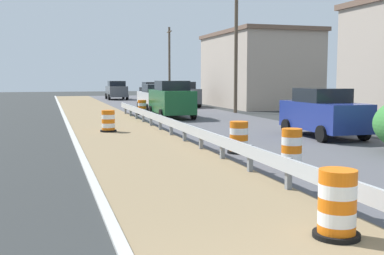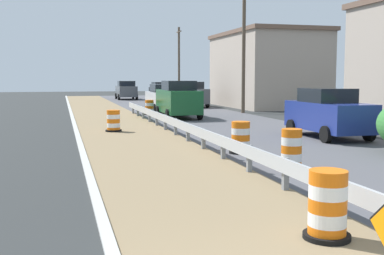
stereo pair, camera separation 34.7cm
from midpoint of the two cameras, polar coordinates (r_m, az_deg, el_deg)
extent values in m
cube|color=#ADB2B7|center=(7.93, 20.39, -8.05)|extent=(0.08, 53.27, 0.32)
cube|color=slate|center=(8.83, 16.71, -7.83)|extent=(0.12, 0.12, 0.70)
cube|color=slate|center=(10.55, 10.53, -5.42)|extent=(0.12, 0.12, 0.70)
cube|color=slate|center=(12.38, 6.17, -3.67)|extent=(0.12, 0.12, 0.70)
cube|color=slate|center=(14.26, 2.95, -2.35)|extent=(0.12, 0.12, 0.70)
cube|color=slate|center=(16.18, 0.49, -1.34)|extent=(0.12, 0.12, 0.70)
cube|color=slate|center=(18.14, -1.44, -0.55)|extent=(0.12, 0.12, 0.70)
cube|color=slate|center=(20.11, -3.00, 0.09)|extent=(0.12, 0.12, 0.70)
cube|color=slate|center=(22.09, -4.27, 0.62)|extent=(0.12, 0.12, 0.70)
cube|color=slate|center=(24.09, -5.34, 1.06)|extent=(0.12, 0.12, 0.70)
cube|color=slate|center=(26.09, -6.24, 1.43)|extent=(0.12, 0.12, 0.70)
cube|color=slate|center=(28.10, -7.01, 1.74)|extent=(0.12, 0.12, 0.70)
cube|color=slate|center=(30.12, -7.68, 2.02)|extent=(0.12, 0.12, 0.70)
cube|color=slate|center=(32.14, -8.27, 2.26)|extent=(0.12, 0.12, 0.70)
cylinder|color=orange|center=(7.68, 15.59, -11.80)|extent=(0.57, 0.57, 0.21)
cylinder|color=white|center=(7.62, 15.64, -10.29)|extent=(0.57, 0.57, 0.21)
cylinder|color=orange|center=(7.56, 15.68, -8.77)|extent=(0.57, 0.57, 0.21)
cylinder|color=white|center=(7.51, 15.73, -7.22)|extent=(0.57, 0.57, 0.21)
cylinder|color=orange|center=(7.47, 15.77, -5.65)|extent=(0.57, 0.57, 0.21)
cylinder|color=black|center=(7.70, 15.58, -12.26)|extent=(0.71, 0.71, 0.08)
cylinder|color=orange|center=(12.96, 11.02, -4.39)|extent=(0.54, 0.54, 0.22)
cylinder|color=white|center=(12.93, 11.04, -3.45)|extent=(0.54, 0.54, 0.22)
cylinder|color=orange|center=(12.89, 11.06, -2.51)|extent=(0.54, 0.54, 0.22)
cylinder|color=white|center=(12.86, 11.08, -1.56)|extent=(0.54, 0.54, 0.22)
cylinder|color=orange|center=(12.84, 11.09, -0.60)|extent=(0.54, 0.54, 0.22)
cylinder|color=black|center=(12.98, 11.01, -4.68)|extent=(0.67, 0.67, 0.08)
cylinder|color=orange|center=(15.39, 4.96, -2.68)|extent=(0.59, 0.59, 0.20)
cylinder|color=white|center=(15.36, 4.96, -1.93)|extent=(0.59, 0.59, 0.20)
cylinder|color=orange|center=(15.33, 4.97, -1.17)|extent=(0.59, 0.59, 0.20)
cylinder|color=white|center=(15.31, 4.98, -0.41)|extent=(0.59, 0.59, 0.20)
cylinder|color=orange|center=(15.29, 4.99, 0.35)|extent=(0.59, 0.59, 0.20)
cylinder|color=black|center=(15.40, 4.96, -2.91)|extent=(0.74, 0.74, 0.08)
cylinder|color=orange|center=(21.66, -10.40, -0.25)|extent=(0.58, 0.58, 0.19)
cylinder|color=white|center=(21.64, -10.41, 0.26)|extent=(0.58, 0.58, 0.19)
cylinder|color=orange|center=(21.62, -10.42, 0.77)|extent=(0.58, 0.58, 0.19)
cylinder|color=white|center=(21.60, -10.43, 1.28)|extent=(0.58, 0.58, 0.19)
cylinder|color=orange|center=(21.59, -10.44, 1.79)|extent=(0.58, 0.58, 0.19)
cylinder|color=black|center=(21.66, -10.40, -0.40)|extent=(0.73, 0.73, 0.08)
cylinder|color=orange|center=(31.25, -6.30, 1.71)|extent=(0.55, 0.55, 0.19)
cylinder|color=white|center=(31.24, -6.30, 2.06)|extent=(0.55, 0.55, 0.19)
cylinder|color=orange|center=(31.23, -6.30, 2.41)|extent=(0.55, 0.55, 0.19)
cylinder|color=white|center=(31.21, -6.31, 2.76)|extent=(0.55, 0.55, 0.19)
cylinder|color=orange|center=(31.20, -6.31, 3.11)|extent=(0.55, 0.55, 0.19)
cylinder|color=black|center=(31.26, -6.29, 1.61)|extent=(0.69, 0.69, 0.08)
cube|color=silver|center=(34.10, -4.63, 3.36)|extent=(1.86, 4.67, 1.06)
cube|color=black|center=(33.89, -4.58, 4.71)|extent=(1.67, 2.15, 0.56)
cylinder|color=black|center=(35.46, -6.62, 2.58)|extent=(0.22, 0.64, 0.64)
cylinder|color=black|center=(35.84, -3.70, 2.64)|extent=(0.22, 0.64, 0.64)
cylinder|color=black|center=(32.44, -5.65, 2.27)|extent=(0.22, 0.64, 0.64)
cylinder|color=black|center=(32.85, -2.47, 2.34)|extent=(0.22, 0.64, 0.64)
cube|color=navy|center=(19.99, 14.97, 1.36)|extent=(1.87, 4.24, 1.10)
cube|color=black|center=(20.09, 14.78, 3.76)|extent=(1.66, 1.96, 0.56)
cylinder|color=black|center=(19.39, 19.38, -0.55)|extent=(0.23, 0.64, 0.64)
cylinder|color=black|center=(18.39, 14.74, -0.75)|extent=(0.23, 0.64, 0.64)
cylinder|color=black|center=(21.70, 15.09, 0.25)|extent=(0.23, 0.64, 0.64)
cylinder|color=black|center=(20.81, 10.78, 0.11)|extent=(0.23, 0.64, 0.64)
cube|color=#195128|center=(28.64, -2.84, 3.14)|extent=(1.95, 4.75, 1.34)
cube|color=black|center=(28.42, -2.77, 5.04)|extent=(1.72, 2.20, 0.56)
cylinder|color=black|center=(30.01, -5.24, 1.98)|extent=(0.23, 0.64, 0.64)
cylinder|color=black|center=(30.41, -1.79, 2.05)|extent=(0.23, 0.64, 0.64)
cylinder|color=black|center=(26.96, -4.02, 1.53)|extent=(0.23, 0.64, 0.64)
cylinder|color=black|center=(27.40, -0.20, 1.62)|extent=(0.23, 0.64, 0.64)
cube|color=#4C5156|center=(39.49, -1.27, 3.82)|extent=(1.90, 4.74, 1.18)
cube|color=black|center=(39.64, -1.34, 5.09)|extent=(1.66, 2.20, 0.56)
cylinder|color=black|center=(38.25, 0.61, 2.87)|extent=(0.24, 0.65, 0.64)
cylinder|color=black|center=(37.80, -2.00, 2.83)|extent=(0.24, 0.65, 0.64)
cylinder|color=black|center=(41.24, -0.59, 3.10)|extent=(0.24, 0.65, 0.64)
cylinder|color=black|center=(40.81, -3.02, 3.06)|extent=(0.24, 0.65, 0.64)
cube|color=#4C5156|center=(53.03, -9.20, 4.29)|extent=(1.95, 4.44, 1.14)
cube|color=black|center=(52.84, -9.19, 5.21)|extent=(1.74, 2.05, 0.56)
cylinder|color=black|center=(54.39, -10.38, 3.71)|extent=(0.23, 0.64, 0.64)
cylinder|color=black|center=(54.63, -8.39, 3.75)|extent=(0.23, 0.64, 0.64)
cylinder|color=black|center=(51.49, -10.04, 3.59)|extent=(0.23, 0.64, 0.64)
cylinder|color=black|center=(51.74, -7.94, 3.64)|extent=(0.23, 0.64, 0.64)
cube|color=black|center=(49.44, -4.96, 4.17)|extent=(1.92, 4.43, 1.05)
cube|color=black|center=(49.59, -5.01, 5.11)|extent=(1.70, 2.05, 0.56)
cylinder|color=black|center=(48.27, -3.50, 3.51)|extent=(0.23, 0.64, 0.64)
cylinder|color=black|center=(47.84, -5.64, 3.47)|extent=(0.23, 0.64, 0.64)
cylinder|color=black|center=(51.08, -4.31, 3.65)|extent=(0.23, 0.64, 0.64)
cylinder|color=black|center=(50.68, -6.34, 3.61)|extent=(0.23, 0.64, 0.64)
cube|color=#AD9E8E|center=(40.07, 7.58, 6.67)|extent=(6.46, 10.52, 5.82)
cube|color=brown|center=(40.22, 7.65, 11.03)|extent=(6.71, 10.94, 0.30)
cylinder|color=brown|center=(32.78, 4.97, 9.08)|extent=(0.24, 0.24, 8.37)
cylinder|color=brown|center=(53.31, -2.90, 7.66)|extent=(0.24, 0.24, 7.91)
cube|color=brown|center=(53.52, -2.92, 11.36)|extent=(0.12, 1.80, 0.10)
camera|label=1|loc=(0.17, -90.75, -0.08)|focal=44.65mm
camera|label=2|loc=(0.17, 89.25, 0.08)|focal=44.65mm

